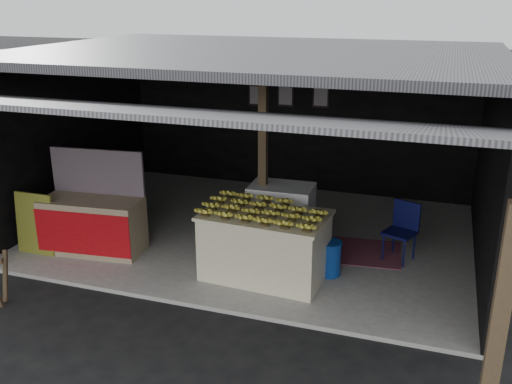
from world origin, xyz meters
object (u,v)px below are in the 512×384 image
(banana_table, at_px, (265,245))
(white_crate, at_px, (281,218))
(water_barrel, at_px, (329,259))
(plastic_chair, at_px, (403,226))
(neighbor_stall, at_px, (93,222))

(banana_table, xyz_separation_m, white_crate, (-0.03, 0.89, 0.05))
(white_crate, distance_m, water_barrel, 1.08)
(water_barrel, relative_size, plastic_chair, 0.54)
(white_crate, relative_size, neighbor_stall, 0.67)
(banana_table, xyz_separation_m, plastic_chair, (1.76, 1.19, 0.05))
(banana_table, xyz_separation_m, neighbor_stall, (-2.73, -0.03, -0.00))
(plastic_chair, bearing_deg, white_crate, -148.99)
(banana_table, bearing_deg, neighbor_stall, -175.91)
(banana_table, distance_m, white_crate, 0.90)
(banana_table, relative_size, water_barrel, 3.72)
(white_crate, height_order, water_barrel, white_crate)
(plastic_chair, bearing_deg, banana_table, -124.31)
(water_barrel, bearing_deg, banana_table, -159.11)
(banana_table, height_order, neighbor_stall, neighbor_stall)
(white_crate, distance_m, neighbor_stall, 2.86)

